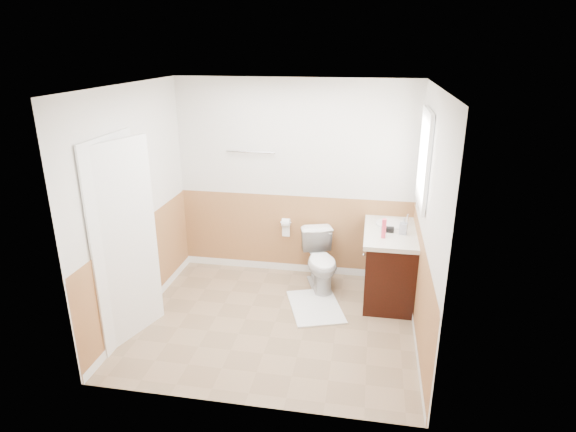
% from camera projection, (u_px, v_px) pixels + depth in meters
% --- Properties ---
extents(floor, '(3.00, 3.00, 0.00)m').
position_uv_depth(floor, '(275.00, 322.00, 5.24)').
color(floor, '#8C7051').
rests_on(floor, ground).
extents(ceiling, '(3.00, 3.00, 0.00)m').
position_uv_depth(ceiling, '(273.00, 86.00, 4.39)').
color(ceiling, white).
rests_on(ceiling, floor).
extents(wall_back, '(3.00, 0.00, 3.00)m').
position_uv_depth(wall_back, '(295.00, 180.00, 6.02)').
color(wall_back, silver).
rests_on(wall_back, floor).
extents(wall_front, '(3.00, 0.00, 3.00)m').
position_uv_depth(wall_front, '(239.00, 271.00, 3.61)').
color(wall_front, silver).
rests_on(wall_front, floor).
extents(wall_left, '(0.00, 3.00, 3.00)m').
position_uv_depth(wall_left, '(135.00, 206.00, 5.06)').
color(wall_left, silver).
rests_on(wall_left, floor).
extents(wall_right, '(0.00, 3.00, 3.00)m').
position_uv_depth(wall_right, '(428.00, 223.00, 4.57)').
color(wall_right, silver).
rests_on(wall_right, floor).
extents(wainscot_back, '(3.00, 0.00, 3.00)m').
position_uv_depth(wainscot_back, '(294.00, 236.00, 6.26)').
color(wainscot_back, '#BA794A').
rests_on(wainscot_back, floor).
extents(wainscot_front, '(3.00, 0.00, 3.00)m').
position_uv_depth(wainscot_front, '(243.00, 354.00, 3.87)').
color(wainscot_front, '#BA794A').
rests_on(wainscot_front, floor).
extents(wainscot_left, '(0.00, 2.60, 2.60)m').
position_uv_depth(wainscot_left, '(143.00, 270.00, 5.31)').
color(wainscot_left, '#BA794A').
rests_on(wainscot_left, floor).
extents(wainscot_right, '(0.00, 2.60, 2.60)m').
position_uv_depth(wainscot_right, '(419.00, 293.00, 4.82)').
color(wainscot_right, '#BA794A').
rests_on(wainscot_right, floor).
extents(toilet, '(0.60, 0.78, 0.71)m').
position_uv_depth(toilet, '(321.00, 261.00, 5.88)').
color(toilet, white).
rests_on(toilet, floor).
extents(bath_mat, '(0.78, 0.93, 0.02)m').
position_uv_depth(bath_mat, '(315.00, 307.00, 5.52)').
color(bath_mat, silver).
rests_on(bath_mat, floor).
extents(vanity_cabinet, '(0.55, 1.10, 0.80)m').
position_uv_depth(vanity_cabinet, '(389.00, 264.00, 5.68)').
color(vanity_cabinet, black).
rests_on(vanity_cabinet, floor).
extents(vanity_knob_left, '(0.03, 0.03, 0.03)m').
position_uv_depth(vanity_knob_left, '(364.00, 254.00, 5.59)').
color(vanity_knob_left, silver).
rests_on(vanity_knob_left, vanity_cabinet).
extents(vanity_knob_right, '(0.03, 0.03, 0.03)m').
position_uv_depth(vanity_knob_right, '(364.00, 248.00, 5.77)').
color(vanity_knob_right, silver).
rests_on(vanity_knob_right, vanity_cabinet).
extents(countertop, '(0.60, 1.15, 0.05)m').
position_uv_depth(countertop, '(391.00, 231.00, 5.54)').
color(countertop, silver).
rests_on(countertop, vanity_cabinet).
extents(sink_basin, '(0.36, 0.36, 0.02)m').
position_uv_depth(sink_basin, '(391.00, 224.00, 5.66)').
color(sink_basin, silver).
rests_on(sink_basin, countertop).
extents(faucet, '(0.02, 0.02, 0.14)m').
position_uv_depth(faucet, '(407.00, 220.00, 5.61)').
color(faucet, silver).
rests_on(faucet, countertop).
extents(lotion_bottle, '(0.05, 0.05, 0.22)m').
position_uv_depth(lotion_bottle, '(384.00, 228.00, 5.24)').
color(lotion_bottle, '#E13A52').
rests_on(lotion_bottle, countertop).
extents(soap_dispenser, '(0.10, 0.10, 0.18)m').
position_uv_depth(soap_dispenser, '(404.00, 226.00, 5.37)').
color(soap_dispenser, '#999EAD').
rests_on(soap_dispenser, countertop).
extents(hair_dryer_body, '(0.14, 0.07, 0.07)m').
position_uv_depth(hair_dryer_body, '(388.00, 229.00, 5.43)').
color(hair_dryer_body, black).
rests_on(hair_dryer_body, countertop).
extents(hair_dryer_handle, '(0.03, 0.03, 0.07)m').
position_uv_depth(hair_dryer_handle, '(385.00, 231.00, 5.46)').
color(hair_dryer_handle, black).
rests_on(hair_dryer_handle, countertop).
extents(mirror_panel, '(0.02, 0.35, 0.90)m').
position_uv_depth(mirror_panel, '(419.00, 166.00, 5.49)').
color(mirror_panel, silver).
rests_on(mirror_panel, wall_right).
extents(window_frame, '(0.04, 0.80, 1.00)m').
position_uv_depth(window_frame, '(424.00, 158.00, 4.95)').
color(window_frame, white).
rests_on(window_frame, wall_right).
extents(window_glass, '(0.01, 0.70, 0.90)m').
position_uv_depth(window_glass, '(426.00, 158.00, 4.95)').
color(window_glass, white).
rests_on(window_glass, wall_right).
extents(door, '(0.29, 0.78, 2.04)m').
position_uv_depth(door, '(125.00, 243.00, 4.70)').
color(door, white).
rests_on(door, wall_left).
extents(door_frame, '(0.02, 0.92, 2.10)m').
position_uv_depth(door_frame, '(118.00, 242.00, 4.71)').
color(door_frame, white).
rests_on(door_frame, wall_left).
extents(door_knob, '(0.06, 0.06, 0.06)m').
position_uv_depth(door_knob, '(147.00, 238.00, 5.02)').
color(door_knob, silver).
rests_on(door_knob, door).
extents(towel_bar, '(0.62, 0.02, 0.02)m').
position_uv_depth(towel_bar, '(250.00, 152.00, 5.94)').
color(towel_bar, silver).
rests_on(towel_bar, wall_back).
extents(tp_holder_bar, '(0.14, 0.02, 0.02)m').
position_uv_depth(tp_holder_bar, '(286.00, 223.00, 6.15)').
color(tp_holder_bar, silver).
rests_on(tp_holder_bar, wall_back).
extents(tp_roll, '(0.10, 0.11, 0.11)m').
position_uv_depth(tp_roll, '(286.00, 223.00, 6.15)').
color(tp_roll, white).
rests_on(tp_roll, tp_holder_bar).
extents(tp_sheet, '(0.10, 0.01, 0.16)m').
position_uv_depth(tp_sheet, '(286.00, 231.00, 6.19)').
color(tp_sheet, white).
rests_on(tp_sheet, tp_roll).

